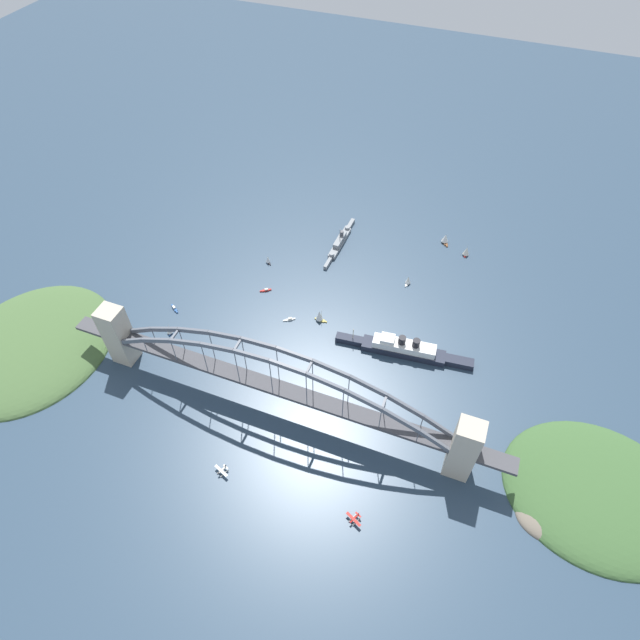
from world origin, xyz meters
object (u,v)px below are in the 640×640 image
at_px(naval_cruiser, 340,242).
at_px(small_boat_0, 289,319).
at_px(small_boat_5, 174,308).
at_px(small_boat_1, 169,330).
at_px(small_boat_8, 266,290).
at_px(seaplane_taxiing_near_bridge, 354,519).
at_px(small_boat_3, 445,238).
at_px(small_boat_7, 319,315).
at_px(small_boat_6, 268,260).
at_px(seaplane_second_in_formation, 222,471).
at_px(small_boat_4, 408,280).
at_px(harbor_arch_bridge, 276,386).
at_px(ocean_liner, 404,349).
at_px(small_boat_2, 466,251).

height_order(naval_cruiser, small_boat_0, naval_cruiser).
bearing_deg(small_boat_5, small_boat_1, -65.92).
distance_m(naval_cruiser, small_boat_8, 85.77).
bearing_deg(seaplane_taxiing_near_bridge, small_boat_3, 90.94).
relative_size(naval_cruiser, small_boat_7, 5.94).
xyz_separation_m(seaplane_taxiing_near_bridge, small_boat_7, (-75.74, 138.86, 3.54)).
height_order(small_boat_1, small_boat_6, small_boat_1).
height_order(naval_cruiser, small_boat_6, naval_cruiser).
xyz_separation_m(seaplane_second_in_formation, small_boat_4, (64.83, 204.63, 2.07)).
bearing_deg(small_boat_7, small_boat_3, 60.75).
bearing_deg(small_boat_3, harbor_arch_bridge, -107.88).
distance_m(seaplane_taxiing_near_bridge, small_boat_8, 199.77).
bearing_deg(seaplane_second_in_formation, small_boat_1, 136.66).
bearing_deg(seaplane_taxiing_near_bridge, small_boat_6, 127.41).
xyz_separation_m(ocean_liner, seaplane_taxiing_near_bridge, (5.76, -131.16, -3.17)).
height_order(small_boat_2, small_boat_3, small_boat_3).
bearing_deg(naval_cruiser, small_boat_3, 22.50).
bearing_deg(small_boat_5, small_boat_6, 58.46).
distance_m(harbor_arch_bridge, small_boat_7, 87.69).
relative_size(seaplane_taxiing_near_bridge, small_boat_8, 1.24).
relative_size(ocean_liner, small_boat_4, 11.90).
height_order(ocean_liner, small_boat_6, ocean_liner).
distance_m(small_boat_0, small_boat_8, 38.13).
distance_m(small_boat_3, small_boat_5, 242.47).
relative_size(seaplane_taxiing_near_bridge, small_boat_6, 1.35).
bearing_deg(small_boat_5, small_boat_7, 15.31).
xyz_separation_m(small_boat_2, small_boat_4, (-38.20, -52.74, -0.67)).
xyz_separation_m(seaplane_taxiing_near_bridge, small_boat_3, (-4.39, 266.25, 2.72)).
bearing_deg(small_boat_8, seaplane_taxiing_near_bridge, -49.93).
distance_m(seaplane_second_in_formation, small_boat_2, 277.24).
distance_m(ocean_liner, naval_cruiser, 130.98).
bearing_deg(seaplane_second_in_formation, small_boat_7, 85.58).
bearing_deg(small_boat_2, small_boat_7, -128.16).
bearing_deg(small_boat_6, seaplane_taxiing_near_bridge, -52.59).
height_order(small_boat_3, small_boat_8, small_boat_3).
bearing_deg(small_boat_5, seaplane_taxiing_near_bridge, -29.88).
distance_m(naval_cruiser, small_boat_0, 99.88).
bearing_deg(small_boat_2, small_boat_6, -155.56).
xyz_separation_m(ocean_liner, small_boat_5, (-182.38, -23.07, -4.31)).
xyz_separation_m(seaplane_second_in_formation, small_boat_7, (10.82, 140.02, 3.64)).
relative_size(small_boat_3, small_boat_8, 1.20).
xyz_separation_m(seaplane_taxiing_near_bridge, small_boat_8, (-128.59, 152.87, -1.19)).
bearing_deg(seaplane_second_in_formation, naval_cruiser, 91.22).
bearing_deg(small_boat_0, small_boat_5, -166.08).
bearing_deg(small_boat_5, small_boat_4, 29.82).
bearing_deg(ocean_liner, seaplane_taxiing_near_bridge, -87.49).
bearing_deg(small_boat_6, small_boat_4, 8.99).
distance_m(small_boat_1, small_boat_4, 195.98).
bearing_deg(small_boat_8, harbor_arch_bridge, -60.59).
xyz_separation_m(seaplane_second_in_formation, small_boat_2, (103.03, 257.38, 2.75)).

